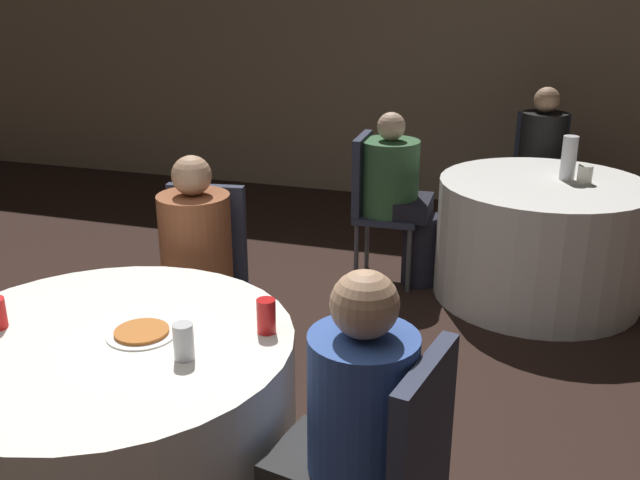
{
  "coord_description": "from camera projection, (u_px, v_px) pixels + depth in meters",
  "views": [
    {
      "loc": [
        1.31,
        -1.82,
        1.89
      ],
      "look_at": [
        0.43,
        0.9,
        0.84
      ],
      "focal_mm": 40.0,
      "sensor_mm": 36.0,
      "label": 1
    }
  ],
  "objects": [
    {
      "name": "pizza_plate_near",
      "position": [
        142.0,
        333.0,
        2.44
      ],
      "size": [
        0.24,
        0.24,
        0.02
      ],
      "color": "white",
      "rests_on": "table_near"
    },
    {
      "name": "person_green_jacket",
      "position": [
        399.0,
        196.0,
        4.56
      ],
      "size": [
        0.53,
        0.37,
        1.12
      ],
      "rotation": [
        0.0,
        0.0,
        -1.53
      ],
      "color": "black",
      "rests_on": "ground_plane"
    },
    {
      "name": "table_near",
      "position": [
        115.0,
        431.0,
        2.54
      ],
      "size": [
        1.29,
        1.29,
        0.74
      ],
      "color": "white",
      "rests_on": "ground_plane"
    },
    {
      "name": "person_blue_shirt",
      "position": [
        337.0,
        455.0,
        2.07
      ],
      "size": [
        0.49,
        0.35,
        1.18
      ],
      "rotation": [
        0.0,
        0.0,
        1.38
      ],
      "color": "#282828",
      "rests_on": "ground_plane"
    },
    {
      "name": "chair_far_north",
      "position": [
        539.0,
        168.0,
        5.29
      ],
      "size": [
        0.42,
        0.42,
        0.96
      ],
      "rotation": [
        0.0,
        0.0,
        -3.09
      ],
      "color": "#2D3347",
      "rests_on": "ground_plane"
    },
    {
      "name": "chair_far_west",
      "position": [
        374.0,
        196.0,
        4.6
      ],
      "size": [
        0.42,
        0.42,
        0.96
      ],
      "rotation": [
        0.0,
        0.0,
        -1.53
      ],
      "color": "#2D3347",
      "rests_on": "ground_plane"
    },
    {
      "name": "soda_can_red",
      "position": [
        266.0,
        316.0,
        2.44
      ],
      "size": [
        0.07,
        0.07,
        0.12
      ],
      "color": "red",
      "rests_on": "table_near"
    },
    {
      "name": "bottle_far",
      "position": [
        569.0,
        158.0,
        4.29
      ],
      "size": [
        0.09,
        0.09,
        0.27
      ],
      "color": "white",
      "rests_on": "table_far"
    },
    {
      "name": "chair_near_east",
      "position": [
        392.0,
        478.0,
        2.0
      ],
      "size": [
        0.47,
        0.47,
        0.96
      ],
      "rotation": [
        0.0,
        0.0,
        1.38
      ],
      "color": "#2D3347",
      "rests_on": "ground_plane"
    },
    {
      "name": "chair_near_north",
      "position": [
        204.0,
        267.0,
        3.46
      ],
      "size": [
        0.46,
        0.46,
        0.96
      ],
      "rotation": [
        0.0,
        0.0,
        -2.99
      ],
      "color": "#2D3347",
      "rests_on": "ground_plane"
    },
    {
      "name": "cup_far",
      "position": [
        585.0,
        174.0,
        4.23
      ],
      "size": [
        0.09,
        0.09,
        0.11
      ],
      "color": "silver",
      "rests_on": "table_far"
    },
    {
      "name": "wall_back",
      "position": [
        398.0,
        39.0,
        6.17
      ],
      "size": [
        16.0,
        0.06,
        2.8
      ],
      "color": "gray",
      "rests_on": "ground_plane"
    },
    {
      "name": "table_far",
      "position": [
        539.0,
        240.0,
        4.41
      ],
      "size": [
        1.26,
        1.26,
        0.74
      ],
      "color": "white",
      "rests_on": "ground_plane"
    },
    {
      "name": "soda_can_silver",
      "position": [
        184.0,
        342.0,
        2.26
      ],
      "size": [
        0.07,
        0.07,
        0.12
      ],
      "color": "silver",
      "rests_on": "table_near"
    },
    {
      "name": "person_black_shirt",
      "position": [
        540.0,
        171.0,
        5.13
      ],
      "size": [
        0.33,
        0.5,
        1.18
      ],
      "rotation": [
        0.0,
        0.0,
        -3.09
      ],
      "color": "#33384C",
      "rests_on": "ground_plane"
    },
    {
      "name": "person_floral_shirt",
      "position": [
        193.0,
        278.0,
        3.3
      ],
      "size": [
        0.36,
        0.5,
        1.15
      ],
      "rotation": [
        0.0,
        0.0,
        -2.99
      ],
      "color": "black",
      "rests_on": "ground_plane"
    }
  ]
}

